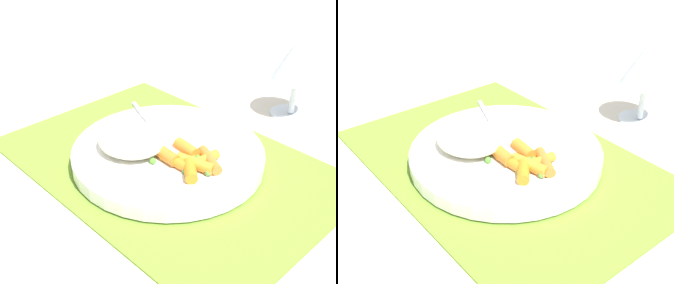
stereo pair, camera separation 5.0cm
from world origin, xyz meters
TOP-DOWN VIEW (x-y plane):
  - ground_plane at (0.00, 0.00)m, footprint 2.40×2.40m
  - placemat at (0.00, 0.00)m, footprint 0.47×0.32m
  - plate at (0.00, 0.00)m, footprint 0.27×0.27m
  - rice_mound at (-0.03, -0.04)m, footprint 0.10×0.09m
  - carrot_portion at (0.05, -0.01)m, footprint 0.11×0.08m
  - pea_scatter at (0.05, -0.01)m, footprint 0.09×0.07m
  - fork at (-0.03, 0.01)m, footprint 0.18×0.08m
  - wine_glass at (0.04, 0.26)m, footprint 0.08×0.08m

SIDE VIEW (x-z plane):
  - ground_plane at x=0.00m, z-range 0.00..0.00m
  - placemat at x=0.00m, z-range 0.00..0.01m
  - plate at x=0.00m, z-range 0.01..0.03m
  - fork at x=-0.03m, z-range 0.03..0.03m
  - pea_scatter at x=0.05m, z-range 0.03..0.04m
  - carrot_portion at x=0.05m, z-range 0.02..0.04m
  - rice_mound at x=-0.03m, z-range 0.03..0.05m
  - wine_glass at x=0.04m, z-range 0.03..0.17m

